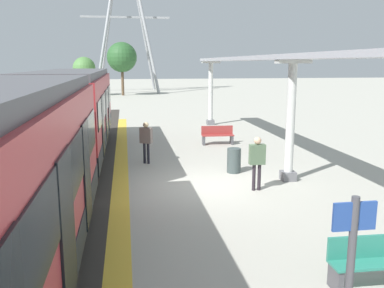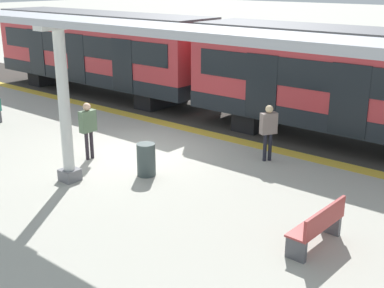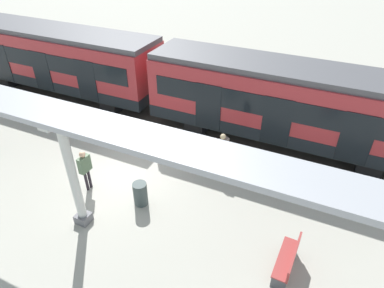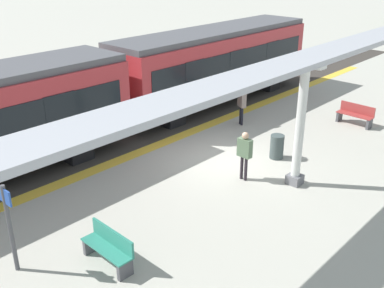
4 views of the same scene
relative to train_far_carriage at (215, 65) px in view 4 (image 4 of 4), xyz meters
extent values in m
plane|color=#B0AEA1|center=(4.65, -4.80, -1.83)|extent=(176.00, 176.00, 0.00)
cube|color=gold|center=(1.85, -4.80, -1.82)|extent=(0.52, 32.35, 0.01)
cube|color=#38332D|center=(-0.01, -4.80, -1.82)|extent=(3.20, 44.35, 0.01)
cube|color=black|center=(1.31, -9.06, -0.14)|extent=(0.04, 1.10, 2.00)
cube|color=black|center=(-0.01, -8.27, -1.51)|extent=(2.21, 0.90, 0.64)
cube|color=#B22F35|center=(-0.01, 0.00, 0.11)|extent=(2.60, 11.27, 2.60)
cube|color=black|center=(-0.01, 0.00, -0.91)|extent=(2.63, 11.29, 0.55)
cube|color=#515156|center=(-0.01, 0.00, 1.53)|extent=(2.39, 11.27, 0.24)
cube|color=black|center=(1.31, 0.00, 0.43)|extent=(0.03, 10.37, 0.84)
cube|color=black|center=(1.31, -2.82, -0.14)|extent=(0.04, 1.10, 2.00)
cube|color=black|center=(1.31, 0.00, -0.14)|extent=(0.04, 1.10, 2.00)
cube|color=black|center=(1.31, 2.82, -0.14)|extent=(0.04, 1.10, 2.00)
cube|color=black|center=(-0.01, 3.61, -1.51)|extent=(2.21, 0.90, 0.64)
cube|color=black|center=(-0.01, -3.61, -1.51)|extent=(2.21, 0.90, 0.64)
cube|color=slate|center=(7.26, -4.65, -1.68)|extent=(0.44, 0.44, 0.30)
cylinder|color=silver|center=(7.26, -4.65, 0.20)|extent=(0.28, 0.28, 3.45)
cube|color=silver|center=(7.26, -4.65, 1.99)|extent=(1.10, 0.36, 0.12)
cube|color=#A8AAB2|center=(7.26, -4.86, 2.13)|extent=(1.20, 26.28, 0.16)
cube|color=#9B3533|center=(6.32, 1.62, -1.39)|extent=(1.51, 0.49, 0.04)
cube|color=#9B3533|center=(6.32, 1.81, -1.17)|extent=(1.50, 0.11, 0.40)
cube|color=#4C4C51|center=(6.99, 1.59, -1.62)|extent=(0.11, 0.40, 0.42)
cube|color=#4C4C51|center=(5.65, 1.64, -1.62)|extent=(0.11, 0.40, 0.42)
cube|color=#2C816D|center=(6.16, -11.12, -1.39)|extent=(1.51, 0.47, 0.04)
cube|color=#2C816D|center=(6.16, -10.93, -1.17)|extent=(1.50, 0.09, 0.40)
cube|color=#4C4C51|center=(6.83, -11.14, -1.62)|extent=(0.11, 0.40, 0.42)
cube|color=#4C4C51|center=(5.49, -11.11, -1.62)|extent=(0.11, 0.40, 0.42)
cylinder|color=#3D4949|center=(5.77, -3.41, -1.40)|extent=(0.48, 0.48, 0.86)
cylinder|color=#4C4C51|center=(4.78, -12.66, -0.73)|extent=(0.10, 0.10, 2.20)
cube|color=#284C9E|center=(4.78, -12.66, 0.12)|extent=(0.56, 0.04, 0.36)
cylinder|color=black|center=(2.75, -1.55, -1.43)|extent=(0.10, 0.10, 0.79)
cylinder|color=black|center=(2.89, -1.63, -1.43)|extent=(0.10, 0.10, 0.79)
cube|color=gray|center=(2.82, -1.59, -0.74)|extent=(0.50, 0.41, 0.59)
sphere|color=beige|center=(2.82, -1.59, -0.34)|extent=(0.21, 0.21, 0.21)
cylinder|color=#282128|center=(5.82, -5.52, -1.42)|extent=(0.10, 0.10, 0.80)
cylinder|color=#282128|center=(5.99, -5.52, -1.42)|extent=(0.10, 0.10, 0.80)
cube|color=#516A4E|center=(5.90, -5.52, -0.72)|extent=(0.48, 0.22, 0.60)
sphere|color=tan|center=(5.90, -5.52, -0.31)|extent=(0.22, 0.22, 0.22)
camera|label=1|loc=(2.09, -17.02, 1.95)|focal=38.70mm
camera|label=2|loc=(14.41, 5.32, 3.07)|focal=47.30mm
camera|label=3|loc=(12.75, 1.75, 6.47)|focal=31.75mm
camera|label=4|loc=(13.55, -16.17, 5.00)|focal=42.61mm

